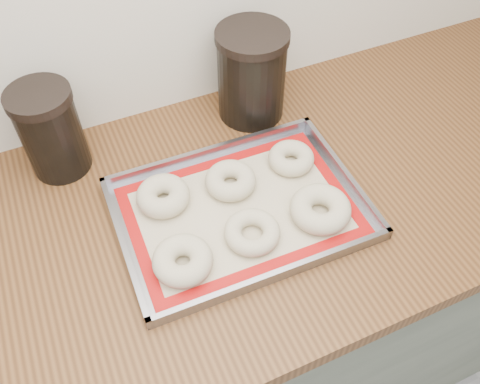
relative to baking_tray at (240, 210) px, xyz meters
name	(u,v)px	position (x,y,z in m)	size (l,w,h in m)	color
cabinet	(175,338)	(-0.17, 0.03, -0.48)	(3.00, 0.65, 0.86)	slate
countertop	(152,237)	(-0.17, 0.03, -0.03)	(3.06, 0.68, 0.04)	brown
baking_tray	(240,210)	(0.00, 0.00, 0.00)	(0.47, 0.34, 0.03)	gray
baking_mat	(240,211)	(0.00, 0.00, 0.00)	(0.43, 0.30, 0.00)	#C6B793
bagel_front_left	(183,261)	(-0.14, -0.07, 0.02)	(0.11, 0.11, 0.04)	beige
bagel_front_mid	(252,232)	(-0.01, -0.07, 0.01)	(0.10, 0.10, 0.03)	beige
bagel_front_right	(320,209)	(0.13, -0.07, 0.02)	(0.11, 0.11, 0.04)	beige
bagel_back_left	(163,196)	(-0.13, 0.08, 0.02)	(0.10, 0.10, 0.04)	beige
bagel_back_mid	(231,180)	(0.01, 0.06, 0.02)	(0.10, 0.10, 0.04)	beige
bagel_back_right	(291,158)	(0.15, 0.07, 0.01)	(0.09, 0.09, 0.03)	beige
canister_mid	(51,131)	(-0.28, 0.26, 0.09)	(0.12, 0.12, 0.19)	black
canister_right	(252,74)	(0.14, 0.26, 0.10)	(0.15, 0.15, 0.20)	black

